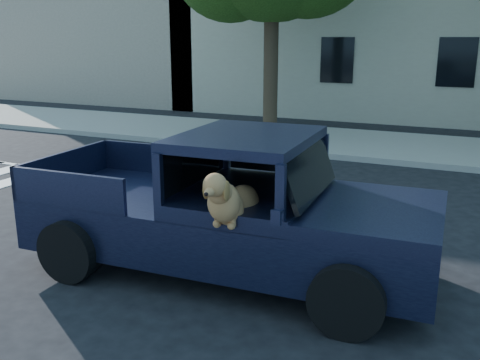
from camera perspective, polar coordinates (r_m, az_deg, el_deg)
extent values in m
plane|color=black|center=(6.80, 4.30, -11.18)|extent=(120.00, 120.00, 0.00)
cube|color=gray|center=(15.35, 16.63, 3.39)|extent=(60.00, 4.00, 0.15)
cylinder|color=#332619|center=(16.52, 3.30, 12.20)|extent=(0.44, 0.44, 4.40)
cube|color=tan|center=(28.07, -13.17, 16.66)|extent=(12.00, 6.00, 8.00)
cube|color=black|center=(6.95, -1.23, -4.92)|extent=(5.28, 2.26, 0.66)
cube|color=black|center=(6.35, 14.27, -3.43)|extent=(1.60, 2.07, 0.16)
cube|color=black|center=(6.55, 0.73, 4.45)|extent=(1.64, 1.99, 0.12)
cube|color=black|center=(6.38, 7.49, 0.83)|extent=(0.34, 1.73, 0.56)
cube|color=black|center=(6.33, 0.90, -5.11)|extent=(0.58, 0.58, 0.38)
cube|color=black|center=(5.28, 3.87, -4.01)|extent=(0.10, 0.05, 0.16)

